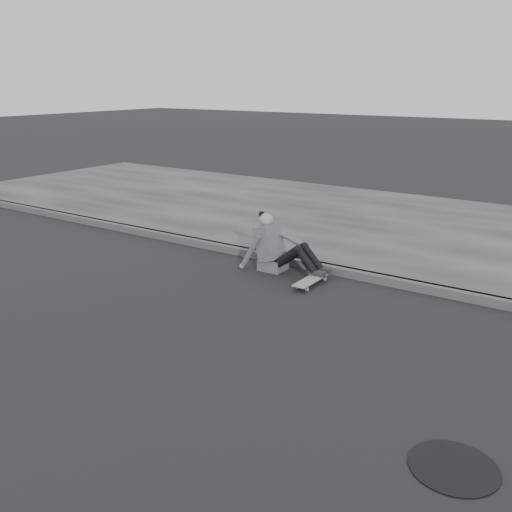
{
  "coord_description": "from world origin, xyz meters",
  "views": [
    {
      "loc": [
        2.36,
        -4.69,
        2.75
      ],
      "look_at": [
        -1.72,
        1.32,
        0.5
      ],
      "focal_mm": 40.0,
      "sensor_mm": 36.0,
      "label": 1
    }
  ],
  "objects": [
    {
      "name": "seated_woman",
      "position": [
        -1.96,
        2.22,
        0.36
      ],
      "size": [
        1.38,
        0.46,
        0.88
      ],
      "color": "#505052",
      "rests_on": "ground"
    },
    {
      "name": "manhole",
      "position": [
        1.57,
        -0.92,
        0.01
      ],
      "size": [
        0.66,
        0.66,
        0.01
      ],
      "primitive_type": "cylinder",
      "color": "black",
      "rests_on": "ground"
    },
    {
      "name": "sidewalk",
      "position": [
        0.0,
        5.6,
        0.06
      ],
      "size": [
        24.0,
        6.0,
        0.12
      ],
      "primitive_type": "cube",
      "color": "#3C3C3C",
      "rests_on": "ground"
    },
    {
      "name": "ground",
      "position": [
        0.0,
        0.0,
        0.0
      ],
      "size": [
        80.0,
        80.0,
        0.0
      ],
      "primitive_type": "plane",
      "color": "black",
      "rests_on": "ground"
    },
    {
      "name": "curb",
      "position": [
        0.0,
        2.58,
        0.06
      ],
      "size": [
        24.0,
        0.16,
        0.12
      ],
      "primitive_type": "cube",
      "color": "#434343",
      "rests_on": "ground"
    },
    {
      "name": "skateboard",
      "position": [
        -1.22,
        1.97,
        0.07
      ],
      "size": [
        0.2,
        0.78,
        0.09
      ],
      "color": "gray",
      "rests_on": "ground"
    }
  ]
}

